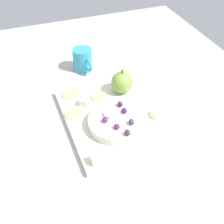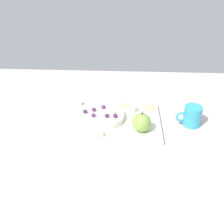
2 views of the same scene
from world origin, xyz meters
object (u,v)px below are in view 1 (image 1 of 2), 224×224
cheese_cube_2 (156,114)px  grape_1 (105,120)px  cracker_0 (74,114)px  grape_2 (127,133)px  platter (113,118)px  serving_dish (118,122)px  grape_3 (125,110)px  cracker_2 (99,97)px  cracker_1 (70,94)px  apple_slice_0 (111,113)px  cheese_cube_1 (84,102)px  grape_0 (119,104)px  cheese_cube_0 (95,159)px  cup (83,60)px  grape_4 (131,122)px  apple_whole (122,83)px  grape_5 (117,127)px

cheese_cube_2 → grape_1: grape_1 is taller
cracker_0 → grape_2: (-15.22, -10.03, 2.91)cm
platter → serving_dish: (-4.30, 0.20, 1.93)cm
grape_3 → cheese_cube_2: bearing=-104.3°
cracker_2 → serving_dish: bearing=-176.9°
cracker_1 → apple_slice_0: size_ratio=1.10×
grape_3 → apple_slice_0: grape_3 is taller
cheese_cube_1 → cracker_0: cheese_cube_1 is taller
grape_0 → cheese_cube_0: bearing=141.9°
cheese_cube_2 → cup: 35.17cm
cracker_2 → cup: (19.16, -0.62, 2.08)cm
grape_0 → cheese_cube_1: bearing=50.0°
cheese_cube_0 → serving_dish: bearing=-43.7°
grape_3 → serving_dish: bearing=124.9°
grape_4 → apple_whole: bearing=-14.2°
grape_4 → grape_5: grape_4 is taller
serving_dish → grape_3: bearing=-55.1°
cracker_0 → grape_5: grape_5 is taller
cheese_cube_1 → apple_slice_0: (-9.12, -4.97, 1.51)cm
apple_whole → cheese_cube_0: bearing=146.0°
cheese_cube_0 → cracker_1: (28.50, -1.18, -0.92)cm
grape_2 → grape_5: size_ratio=1.00×
grape_1 → grape_2: bearing=-151.1°
grape_0 → grape_2: (-11.36, 2.16, 0.01)cm
cheese_cube_1 → cracker_0: size_ratio=0.45×
cracker_1 → grape_2: bearing=-160.6°
grape_4 → apple_slice_0: bearing=31.0°
grape_3 → cup: size_ratio=0.17×
apple_slice_0 → cup: 30.39cm
cracker_2 → grape_3: (-11.97, -3.50, 2.88)cm
cheese_cube_1 → grape_5: bearing=-164.1°
cracker_0 → apple_slice_0: (-6.15, -9.04, 2.43)cm
cheese_cube_2 → grape_3: (2.15, 8.44, 1.96)cm
cracker_1 → cup: cup is taller
grape_5 → cheese_cube_1: bearing=15.9°
cheese_cube_1 → grape_3: grape_3 is taller
apple_whole → cracker_0: bearing=108.0°
serving_dish → cracker_1: serving_dish is taller
serving_dish → apple_whole: bearing=-25.3°
cracker_1 → cheese_cube_2: bearing=-132.8°
cheese_cube_2 → grape_0: bearing=60.2°
cheese_cube_2 → grape_2: (-6.15, 11.24, 1.99)cm
serving_dish → grape_4: bearing=-141.8°
cheese_cube_2 → cracker_1: (18.42, 19.87, -0.92)cm
platter → grape_4: grape_4 is taller
grape_0 → grape_4: size_ratio=1.00×
cracker_1 → apple_slice_0: 17.46cm
cracker_1 → grape_2: size_ratio=2.97×
cheese_cube_0 → grape_0: size_ratio=1.33×
grape_5 → grape_1: bearing=29.7°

